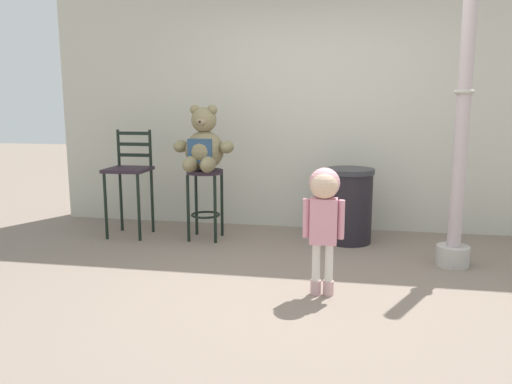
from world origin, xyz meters
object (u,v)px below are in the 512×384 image
bar_stool_with_teddy (205,190)px  lamppost (460,151)px  bar_chair_empty (129,175)px  child_walking (324,204)px  teddy_bear (203,146)px  trash_bin (349,205)px

bar_stool_with_teddy → lamppost: (2.40, -0.48, 0.49)m
lamppost → bar_chair_empty: size_ratio=2.30×
child_walking → lamppost: 1.45m
teddy_bear → lamppost: 2.44m
bar_stool_with_teddy → bar_chair_empty: bar_chair_empty is taller
teddy_bear → child_walking: size_ratio=0.69×
bar_chair_empty → teddy_bear: bearing=-2.6°
child_walking → trash_bin: 1.55m
teddy_bear → lamppost: (2.40, -0.45, 0.03)m
child_walking → bar_chair_empty: bar_chair_empty is taller
child_walking → trash_bin: bearing=64.0°
child_walking → lamppost: lamppost is taller
teddy_bear → bar_stool_with_teddy: bearing=90.0°
trash_bin → bar_chair_empty: 2.34m
bar_stool_with_teddy → teddy_bear: (0.00, -0.03, 0.46)m
lamppost → bar_stool_with_teddy: bearing=168.6°
bar_chair_empty → lamppost: bearing=-8.6°
child_walking → bar_chair_empty: 2.54m
bar_stool_with_teddy → bar_chair_empty: (-0.84, 0.01, 0.14)m
lamppost → bar_chair_empty: 3.29m
bar_stool_with_teddy → teddy_bear: 0.46m
teddy_bear → bar_chair_empty: bearing=177.4°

